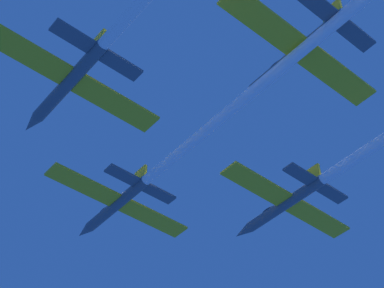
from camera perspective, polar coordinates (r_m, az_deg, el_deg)
jet_lead at (r=63.42m, az=3.00°, el=2.69°), size 18.91×64.83×3.13m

